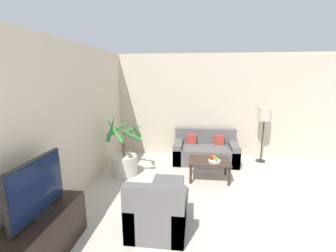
# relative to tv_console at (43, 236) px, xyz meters

# --- Properties ---
(wall_back) EXTENTS (7.79, 0.06, 2.70)m
(wall_back) POSITION_rel_tv_console_xyz_m (2.81, 3.87, 1.06)
(wall_back) COLOR beige
(wall_back) RESTS_ON ground_plane
(wall_left) EXTENTS (0.06, 7.59, 2.70)m
(wall_left) POSITION_rel_tv_console_xyz_m (-0.31, 0.85, 1.06)
(wall_left) COLOR beige
(wall_left) RESTS_ON ground_plane
(tv_console) EXTENTS (0.50, 1.13, 0.57)m
(tv_console) POSITION_rel_tv_console_xyz_m (0.00, 0.00, 0.00)
(tv_console) COLOR black
(tv_console) RESTS_ON ground_plane
(television) EXTENTS (0.18, 0.87, 0.67)m
(television) POSITION_rel_tv_console_xyz_m (0.00, 0.00, 0.62)
(television) COLOR black
(television) RESTS_ON tv_console
(potted_palm) EXTENTS (0.91, 0.91, 1.33)m
(potted_palm) POSITION_rel_tv_console_xyz_m (0.25, 2.38, 0.12)
(potted_palm) COLOR beige
(potted_palm) RESTS_ON ground_plane
(sofa_loveseat) EXTENTS (1.57, 0.86, 0.79)m
(sofa_loveseat) POSITION_rel_tv_console_xyz_m (2.05, 3.37, -0.02)
(sofa_loveseat) COLOR #605B5B
(sofa_loveseat) RESTS_ON ground_plane
(floor_lamp) EXTENTS (0.32, 0.32, 1.38)m
(floor_lamp) POSITION_rel_tv_console_xyz_m (3.46, 3.54, 0.87)
(floor_lamp) COLOR #2D2823
(floor_lamp) RESTS_ON ground_plane
(coffee_table) EXTENTS (0.85, 0.58, 0.42)m
(coffee_table) POSITION_rel_tv_console_xyz_m (2.08, 2.36, 0.07)
(coffee_table) COLOR #38281E
(coffee_table) RESTS_ON ground_plane
(fruit_bowl) EXTENTS (0.25, 0.25, 0.05)m
(fruit_bowl) POSITION_rel_tv_console_xyz_m (2.18, 2.27, 0.15)
(fruit_bowl) COLOR beige
(fruit_bowl) RESTS_ON coffee_table
(apple_red) EXTENTS (0.08, 0.08, 0.08)m
(apple_red) POSITION_rel_tv_console_xyz_m (2.11, 2.29, 0.21)
(apple_red) COLOR red
(apple_red) RESTS_ON fruit_bowl
(apple_green) EXTENTS (0.07, 0.07, 0.07)m
(apple_green) POSITION_rel_tv_console_xyz_m (2.22, 2.24, 0.21)
(apple_green) COLOR olive
(apple_green) RESTS_ON fruit_bowl
(orange_fruit) EXTENTS (0.07, 0.07, 0.07)m
(orange_fruit) POSITION_rel_tv_console_xyz_m (2.17, 2.35, 0.21)
(orange_fruit) COLOR orange
(orange_fruit) RESTS_ON fruit_bowl
(armchair) EXTENTS (0.78, 0.81, 0.82)m
(armchair) POSITION_rel_tv_console_xyz_m (1.27, 0.64, -0.03)
(armchair) COLOR #605B5B
(armchair) RESTS_ON ground_plane
(ottoman) EXTENTS (0.53, 0.52, 0.36)m
(ottoman) POSITION_rel_tv_console_xyz_m (1.32, 1.45, -0.11)
(ottoman) COLOR #605B5B
(ottoman) RESTS_ON ground_plane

